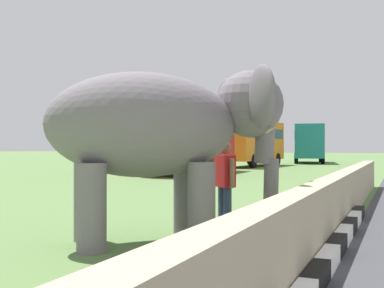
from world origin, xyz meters
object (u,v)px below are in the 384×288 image
at_px(bus_orange, 251,140).
at_px(bus_teal, 309,141).
at_px(person_handler, 225,181).
at_px(cow_near, 214,159).
at_px(bus_red, 192,137).
at_px(elephant, 165,128).

bearing_deg(bus_orange, bus_teal, -15.67).
distance_m(person_handler, bus_teal, 36.98).
relative_size(person_handler, bus_teal, 0.20).
xyz_separation_m(bus_orange, bus_teal, (9.56, -2.68, -0.00)).
height_order(bus_teal, cow_near, bus_teal).
xyz_separation_m(bus_red, bus_orange, (10.67, -0.29, 0.00)).
distance_m(bus_orange, cow_near, 11.20).
height_order(elephant, bus_teal, bus_teal).
distance_m(elephant, cow_near, 18.23).
bearing_deg(bus_red, person_handler, -154.02).
bearing_deg(elephant, bus_red, 22.77).
bearing_deg(bus_orange, bus_red, 178.46).
xyz_separation_m(bus_red, bus_teal, (20.23, -2.97, -0.00)).
bearing_deg(bus_red, bus_orange, -1.54).
bearing_deg(bus_red, elephant, -157.23).
relative_size(elephant, bus_teal, 0.46).
relative_size(elephant, bus_red, 0.46).
relative_size(elephant, person_handler, 2.36).
distance_m(person_handler, cow_near, 17.24).
distance_m(person_handler, bus_red, 18.26).
bearing_deg(person_handler, cow_near, 22.02).
bearing_deg(person_handler, elephant, 154.93).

